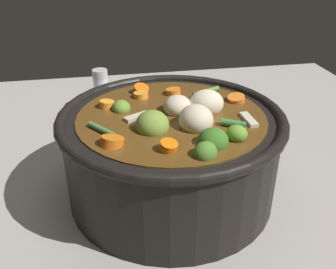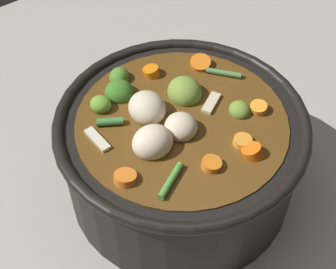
# 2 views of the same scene
# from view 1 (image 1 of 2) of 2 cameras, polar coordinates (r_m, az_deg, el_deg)

# --- Properties ---
(ground_plane) EXTENTS (1.10, 1.10, 0.00)m
(ground_plane) POSITION_cam_1_polar(r_m,az_deg,el_deg) (0.58, 0.45, -8.61)
(ground_plane) COLOR #9E998E
(cooking_pot) EXTENTS (0.32, 0.32, 0.16)m
(cooking_pot) POSITION_cam_1_polar(r_m,az_deg,el_deg) (0.54, 0.51, -2.61)
(cooking_pot) COLOR black
(cooking_pot) RESTS_ON ground_plane
(salt_shaker) EXTENTS (0.03, 0.03, 0.09)m
(salt_shaker) POSITION_cam_1_polar(r_m,az_deg,el_deg) (0.84, -10.11, 6.63)
(salt_shaker) COLOR silver
(salt_shaker) RESTS_ON ground_plane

